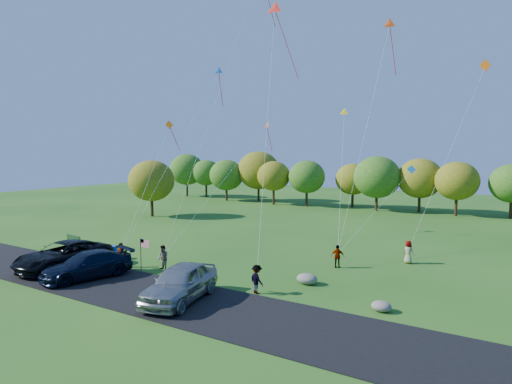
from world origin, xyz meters
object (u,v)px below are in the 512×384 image
(flyer_a, at_px, (121,255))
(flyer_b, at_px, (163,258))
(minivan_navy, at_px, (87,265))
(minivan_dark, at_px, (63,255))
(flyer_c, at_px, (257,279))
(flyer_d, at_px, (338,256))
(minivan_silver, at_px, (180,283))
(flyer_e, at_px, (408,252))
(park_bench, at_px, (74,241))
(trash_barrel, at_px, (113,252))

(flyer_a, distance_m, flyer_b, 3.22)
(minivan_navy, bearing_deg, minivan_dark, -176.33)
(minivan_dark, bearing_deg, flyer_c, 9.14)
(flyer_b, bearing_deg, flyer_a, -148.15)
(minivan_dark, relative_size, flyer_b, 3.92)
(minivan_navy, height_order, flyer_d, minivan_navy)
(minivan_navy, distance_m, flyer_a, 3.23)
(minivan_silver, height_order, flyer_e, minivan_silver)
(flyer_a, height_order, flyer_c, flyer_a)
(minivan_dark, xyz_separation_m, flyer_c, (14.01, 2.74, -0.16))
(flyer_d, bearing_deg, park_bench, -2.37)
(flyer_a, relative_size, park_bench, 0.88)
(minivan_dark, bearing_deg, park_bench, 136.43)
(flyer_e, bearing_deg, trash_barrel, 45.76)
(minivan_navy, bearing_deg, flyer_c, 31.21)
(flyer_d, bearing_deg, flyer_a, 14.04)
(minivan_silver, xyz_separation_m, flyer_d, (4.46, 11.31, -0.25))
(flyer_a, height_order, flyer_d, flyer_a)
(flyer_c, height_order, flyer_e, flyer_c)
(minivan_navy, height_order, flyer_c, minivan_navy)
(minivan_silver, bearing_deg, minivan_navy, 165.81)
(minivan_dark, relative_size, park_bench, 3.41)
(flyer_d, height_order, flyer_e, flyer_e)
(park_bench, bearing_deg, flyer_d, 20.92)
(trash_barrel, bearing_deg, minivan_dark, -95.37)
(flyer_b, height_order, park_bench, flyer_b)
(flyer_b, height_order, flyer_e, flyer_b)
(minivan_navy, xyz_separation_m, flyer_c, (10.70, 3.34, -0.06))
(minivan_dark, xyz_separation_m, flyer_d, (15.71, 10.61, -0.19))
(flyer_d, relative_size, park_bench, 0.82)
(flyer_c, distance_m, park_bench, 19.49)
(minivan_silver, relative_size, park_bench, 2.96)
(minivan_dark, xyz_separation_m, flyer_e, (19.58, 14.48, -0.16))
(minivan_silver, distance_m, flyer_c, 4.41)
(minivan_navy, height_order, trash_barrel, minivan_navy)
(minivan_dark, height_order, flyer_b, minivan_dark)
(minivan_navy, bearing_deg, flyer_b, 72.36)
(minivan_navy, xyz_separation_m, flyer_d, (12.40, 11.21, -0.09))
(flyer_a, height_order, flyer_e, flyer_a)
(minivan_dark, height_order, flyer_c, minivan_dark)
(flyer_a, bearing_deg, flyer_c, -22.49)
(flyer_a, bearing_deg, minivan_navy, -104.47)
(flyer_b, bearing_deg, flyer_e, 52.24)
(flyer_a, distance_m, trash_barrel, 2.83)
(flyer_a, xyz_separation_m, flyer_e, (16.76, 11.89, -0.03))
(minivan_dark, height_order, flyer_d, minivan_dark)
(minivan_silver, height_order, trash_barrel, minivan_silver)
(flyer_d, bearing_deg, trash_barrel, 5.56)
(flyer_c, xyz_separation_m, flyer_d, (1.70, 7.87, -0.03))
(flyer_c, bearing_deg, flyer_e, -91.37)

